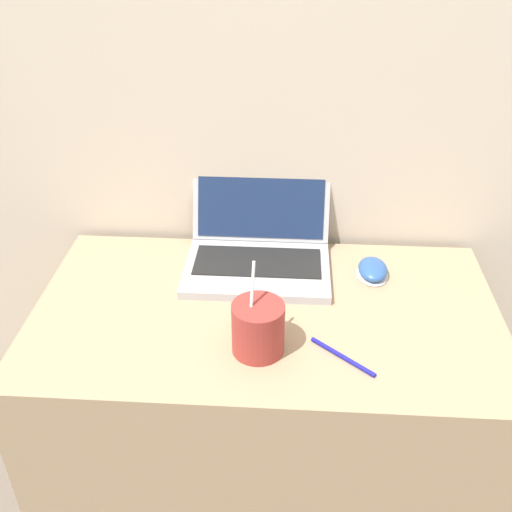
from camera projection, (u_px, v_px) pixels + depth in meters
wall_back at (276, 17)px, 1.28m from camera, size 7.00×0.04×2.50m
desk at (265, 423)px, 1.49m from camera, size 1.01×0.57×0.71m
laptop at (258, 246)px, 1.43m from camera, size 0.34×0.31×0.21m
drink_cup at (258, 327)px, 1.15m from camera, size 0.10×0.10×0.19m
computer_mouse at (373, 270)px, 1.40m from camera, size 0.07×0.10×0.03m
pen at (343, 357)px, 1.16m from camera, size 0.12×0.10×0.01m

